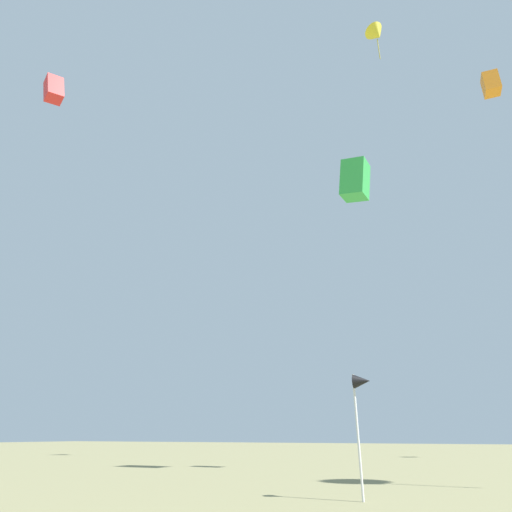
{
  "coord_description": "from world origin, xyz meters",
  "views": [
    {
      "loc": [
        1.34,
        0.42,
        0.97
      ],
      "look_at": [
        0.02,
        3.27,
        2.26
      ],
      "focal_mm": 30.48,
      "sensor_mm": 36.0,
      "label": 1
    }
  ],
  "objects_px": {
    "distant_kite_orange_mid_right": "(491,84)",
    "distant_kite_red_overhead_distant": "(54,90)",
    "distant_kite_green_high_left": "(355,180)",
    "distant_kite_yellow_high_right": "(377,34)",
    "marker_flag": "(361,390)"
  },
  "relations": [
    {
      "from": "marker_flag",
      "to": "distant_kite_yellow_high_right",
      "type": "bearing_deg",
      "value": 87.98
    },
    {
      "from": "distant_kite_green_high_left",
      "to": "distant_kite_red_overhead_distant",
      "type": "xyz_separation_m",
      "value": [
        -9.41,
        -4.7,
        3.58
      ]
    },
    {
      "from": "distant_kite_red_overhead_distant",
      "to": "marker_flag",
      "type": "distance_m",
      "value": 14.66
    },
    {
      "from": "distant_kite_red_overhead_distant",
      "to": "distant_kite_orange_mid_right",
      "type": "bearing_deg",
      "value": 21.25
    },
    {
      "from": "distant_kite_green_high_left",
      "to": "distant_kite_yellow_high_right",
      "type": "height_order",
      "value": "distant_kite_yellow_high_right"
    },
    {
      "from": "distant_kite_green_high_left",
      "to": "distant_kite_orange_mid_right",
      "type": "relative_size",
      "value": 1.82
    },
    {
      "from": "distant_kite_orange_mid_right",
      "to": "distant_kite_red_overhead_distant",
      "type": "xyz_separation_m",
      "value": [
        -14.01,
        -5.45,
        0.68
      ]
    },
    {
      "from": "distant_kite_red_overhead_distant",
      "to": "marker_flag",
      "type": "xyz_separation_m",
      "value": [
        10.02,
        -0.19,
        -10.7
      ]
    },
    {
      "from": "distant_kite_yellow_high_right",
      "to": "distant_kite_orange_mid_right",
      "type": "distance_m",
      "value": 10.51
    },
    {
      "from": "distant_kite_orange_mid_right",
      "to": "distant_kite_red_overhead_distant",
      "type": "height_order",
      "value": "distant_kite_red_overhead_distant"
    },
    {
      "from": "distant_kite_green_high_left",
      "to": "distant_kite_yellow_high_right",
      "type": "xyz_separation_m",
      "value": [
        0.97,
        5.2,
        11.71
      ]
    },
    {
      "from": "distant_kite_orange_mid_right",
      "to": "marker_flag",
      "type": "height_order",
      "value": "distant_kite_orange_mid_right"
    },
    {
      "from": "distant_kite_yellow_high_right",
      "to": "distant_kite_red_overhead_distant",
      "type": "bearing_deg",
      "value": -136.34
    },
    {
      "from": "distant_kite_red_overhead_distant",
      "to": "distant_kite_yellow_high_right",
      "type": "bearing_deg",
      "value": 43.66
    },
    {
      "from": "distant_kite_orange_mid_right",
      "to": "distant_kite_green_high_left",
      "type": "bearing_deg",
      "value": -170.74
    }
  ]
}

